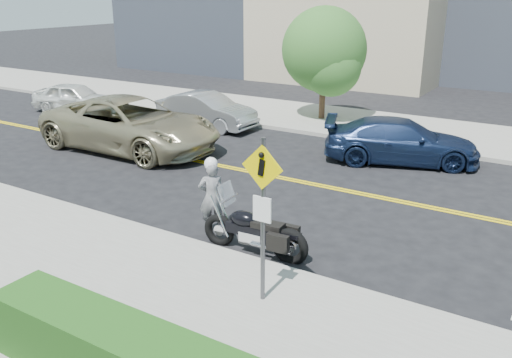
{
  "coord_description": "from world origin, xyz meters",
  "views": [
    {
      "loc": [
        8.57,
        -13.59,
        5.43
      ],
      "look_at": [
        2.26,
        -3.38,
        1.2
      ],
      "focal_mm": 38.0,
      "sensor_mm": 36.0,
      "label": 1
    }
  ],
  "objects_px": {
    "pedestrian_sign": "(263,206)",
    "suv": "(130,124)",
    "motorcycle": "(255,221)",
    "parked_car_silver": "(206,110)",
    "parked_car_blue": "(401,141)",
    "motorcyclist": "(212,195)",
    "parked_car_white": "(75,98)"
  },
  "relations": [
    {
      "from": "motorcyclist",
      "to": "parked_car_white",
      "type": "distance_m",
      "value": 15.02
    },
    {
      "from": "motorcycle",
      "to": "parked_car_silver",
      "type": "relative_size",
      "value": 0.56
    },
    {
      "from": "suv",
      "to": "parked_car_silver",
      "type": "xyz_separation_m",
      "value": [
        0.29,
        4.03,
        -0.21
      ]
    },
    {
      "from": "motorcycle",
      "to": "pedestrian_sign",
      "type": "bearing_deg",
      "value": -57.94
    },
    {
      "from": "motorcycle",
      "to": "parked_car_blue",
      "type": "xyz_separation_m",
      "value": [
        0.64,
        8.06,
        -0.02
      ]
    },
    {
      "from": "parked_car_silver",
      "to": "parked_car_blue",
      "type": "bearing_deg",
      "value": -92.08
    },
    {
      "from": "pedestrian_sign",
      "to": "suv",
      "type": "distance_m",
      "value": 11.11
    },
    {
      "from": "motorcycle",
      "to": "parked_car_silver",
      "type": "xyz_separation_m",
      "value": [
        -7.64,
        8.52,
        -0.03
      ]
    },
    {
      "from": "pedestrian_sign",
      "to": "suv",
      "type": "xyz_separation_m",
      "value": [
        -9.16,
        6.2,
        -1.04
      ]
    },
    {
      "from": "pedestrian_sign",
      "to": "suv",
      "type": "bearing_deg",
      "value": 145.92
    },
    {
      "from": "pedestrian_sign",
      "to": "parked_car_blue",
      "type": "xyz_separation_m",
      "value": [
        -0.59,
        9.77,
        -1.24
      ]
    },
    {
      "from": "suv",
      "to": "parked_car_white",
      "type": "relative_size",
      "value": 1.69
    },
    {
      "from": "pedestrian_sign",
      "to": "motorcycle",
      "type": "height_order",
      "value": "pedestrian_sign"
    },
    {
      "from": "motorcycle",
      "to": "parked_car_silver",
      "type": "height_order",
      "value": "motorcycle"
    },
    {
      "from": "motorcyclist",
      "to": "motorcycle",
      "type": "bearing_deg",
      "value": 125.41
    },
    {
      "from": "pedestrian_sign",
      "to": "motorcyclist",
      "type": "bearing_deg",
      "value": 141.13
    },
    {
      "from": "parked_car_white",
      "to": "parked_car_silver",
      "type": "height_order",
      "value": "parked_car_silver"
    },
    {
      "from": "motorcyclist",
      "to": "parked_car_blue",
      "type": "relative_size",
      "value": 0.37
    },
    {
      "from": "motorcycle",
      "to": "parked_car_blue",
      "type": "relative_size",
      "value": 0.49
    },
    {
      "from": "motorcycle",
      "to": "suv",
      "type": "bearing_deg",
      "value": 147.04
    },
    {
      "from": "parked_car_white",
      "to": "parked_car_blue",
      "type": "height_order",
      "value": "parked_car_blue"
    },
    {
      "from": "suv",
      "to": "pedestrian_sign",
      "type": "bearing_deg",
      "value": -124.88
    },
    {
      "from": "motorcyclist",
      "to": "parked_car_blue",
      "type": "distance_m",
      "value": 7.9
    },
    {
      "from": "pedestrian_sign",
      "to": "motorcyclist",
      "type": "xyz_separation_m",
      "value": [
        -2.66,
        2.15,
        -1.05
      ]
    },
    {
      "from": "suv",
      "to": "parked_car_white",
      "type": "xyz_separation_m",
      "value": [
        -6.64,
        3.23,
        -0.25
      ]
    },
    {
      "from": "pedestrian_sign",
      "to": "parked_car_blue",
      "type": "relative_size",
      "value": 0.61
    },
    {
      "from": "suv",
      "to": "parked_car_blue",
      "type": "height_order",
      "value": "suv"
    },
    {
      "from": "motorcyclist",
      "to": "parked_car_silver",
      "type": "relative_size",
      "value": 0.42
    },
    {
      "from": "suv",
      "to": "parked_car_blue",
      "type": "bearing_deg",
      "value": -68.16
    },
    {
      "from": "pedestrian_sign",
      "to": "suv",
      "type": "height_order",
      "value": "pedestrian_sign"
    },
    {
      "from": "pedestrian_sign",
      "to": "parked_car_blue",
      "type": "distance_m",
      "value": 9.87
    },
    {
      "from": "motorcyclist",
      "to": "motorcycle",
      "type": "relative_size",
      "value": 0.75
    }
  ]
}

